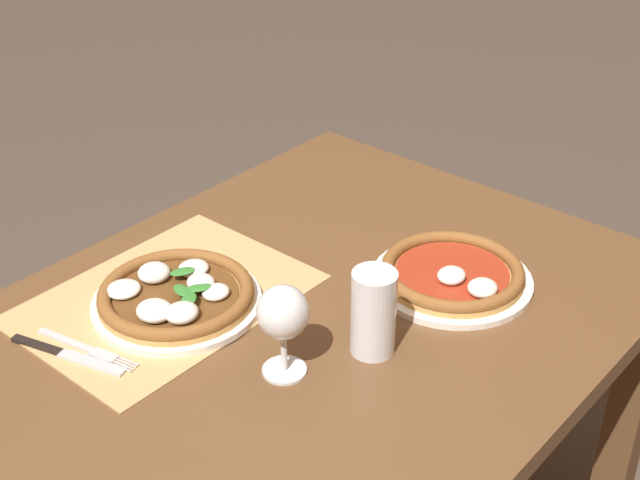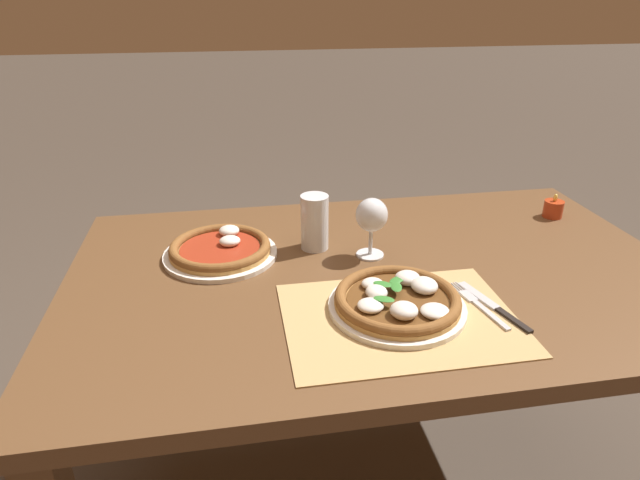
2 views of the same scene
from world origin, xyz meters
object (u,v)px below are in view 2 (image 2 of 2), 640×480
(wine_glass, at_px, (373,217))
(fork, at_px, (478,304))
(pint_glass, at_px, (315,223))
(knife, at_px, (493,306))
(pizza_near, at_px, (398,300))
(votive_candle, at_px, (553,209))
(pizza_far, at_px, (221,249))

(wine_glass, distance_m, fork, 0.33)
(pint_glass, xyz_separation_m, fork, (0.30, -0.34, -0.06))
(pint_glass, height_order, knife, pint_glass)
(pizza_near, bearing_deg, pint_glass, 110.93)
(wine_glass, relative_size, pint_glass, 1.07)
(fork, bearing_deg, pizza_near, 174.78)
(knife, relative_size, votive_candle, 2.94)
(fork, xyz_separation_m, votive_candle, (0.43, 0.43, 0.02))
(pizza_far, height_order, pint_glass, pint_glass)
(knife, bearing_deg, wine_glass, 124.16)
(pizza_far, bearing_deg, knife, -31.12)
(pizza_far, xyz_separation_m, pint_glass, (0.24, 0.01, 0.05))
(pizza_near, distance_m, knife, 0.21)
(pizza_near, height_order, pint_glass, pint_glass)
(wine_glass, distance_m, knife, 0.36)
(fork, xyz_separation_m, knife, (0.03, -0.01, 0.00))
(pint_glass, xyz_separation_m, knife, (0.33, -0.35, -0.06))
(wine_glass, relative_size, votive_candle, 2.15)
(wine_glass, xyz_separation_m, fork, (0.16, -0.27, -0.10))
(votive_candle, bearing_deg, knife, -132.54)
(pint_glass, distance_m, knife, 0.49)
(pizza_far, height_order, wine_glass, wine_glass)
(wine_glass, bearing_deg, pizza_near, -92.61)
(pizza_far, bearing_deg, wine_glass, -9.26)
(knife, height_order, votive_candle, votive_candle)
(votive_candle, bearing_deg, wine_glass, -165.43)
(votive_candle, bearing_deg, pizza_far, -174.57)
(pint_glass, bearing_deg, pizza_near, -69.07)
(pizza_near, height_order, fork, pizza_near)
(pizza_near, xyz_separation_m, pizza_far, (-0.37, 0.32, -0.00))
(pizza_near, relative_size, wine_glass, 1.88)
(pint_glass, bearing_deg, pizza_far, -178.20)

